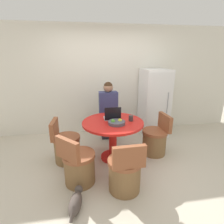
# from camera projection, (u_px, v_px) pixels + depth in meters

# --- Properties ---
(ground_plane) EXTENTS (12.00, 12.00, 0.00)m
(ground_plane) POSITION_uv_depth(u_px,v_px,m) (114.00, 166.00, 3.13)
(ground_plane) COLOR beige
(wall_back) EXTENTS (7.00, 0.06, 2.60)m
(wall_back) POSITION_uv_depth(u_px,v_px,m) (103.00, 81.00, 4.32)
(wall_back) COLOR silver
(wall_back) RESTS_ON ground_plane
(refrigerator) EXTENTS (0.60, 0.72, 1.60)m
(refrigerator) POSITION_uv_depth(u_px,v_px,m) (154.00, 103.00, 4.27)
(refrigerator) COLOR white
(refrigerator) RESTS_ON ground_plane
(dining_table) EXTENTS (1.11, 1.11, 0.75)m
(dining_table) POSITION_uv_depth(u_px,v_px,m) (113.00, 131.00, 3.22)
(dining_table) COLOR red
(dining_table) RESTS_ON ground_plane
(chair_right_side) EXTENTS (0.49, 0.49, 0.81)m
(chair_right_side) POSITION_uv_depth(u_px,v_px,m) (155.00, 140.00, 3.48)
(chair_right_side) COLOR brown
(chair_right_side) RESTS_ON ground_plane
(chair_near_camera) EXTENTS (0.49, 0.49, 0.81)m
(chair_near_camera) POSITION_uv_depth(u_px,v_px,m) (125.00, 173.00, 2.50)
(chair_near_camera) COLOR brown
(chair_near_camera) RESTS_ON ground_plane
(chair_near_left_corner) EXTENTS (0.56, 0.56, 0.81)m
(chair_near_left_corner) POSITION_uv_depth(u_px,v_px,m) (79.00, 166.00, 2.65)
(chair_near_left_corner) COLOR brown
(chair_near_left_corner) RESTS_ON ground_plane
(chair_left_side) EXTENTS (0.49, 0.49, 0.81)m
(chair_left_side) POSITION_uv_depth(u_px,v_px,m) (66.00, 147.00, 3.22)
(chair_left_side) COLOR brown
(chair_left_side) RESTS_ON ground_plane
(person_seated) EXTENTS (0.40, 0.37, 1.37)m
(person_seated) POSITION_uv_depth(u_px,v_px,m) (108.00, 109.00, 3.90)
(person_seated) COLOR #2D2D38
(person_seated) RESTS_ON ground_plane
(laptop) EXTENTS (0.30, 0.25, 0.25)m
(laptop) POSITION_uv_depth(u_px,v_px,m) (112.00, 117.00, 3.26)
(laptop) COLOR #B7B7BC
(laptop) RESTS_ON dining_table
(fruit_bowl) EXTENTS (0.30, 0.30, 0.10)m
(fruit_bowl) POSITION_uv_depth(u_px,v_px,m) (117.00, 122.00, 3.03)
(fruit_bowl) COLOR #4C4C56
(fruit_bowl) RESTS_ON dining_table
(coffee_cup) EXTENTS (0.08, 0.08, 0.10)m
(coffee_cup) POSITION_uv_depth(u_px,v_px,m) (131.00, 118.00, 3.18)
(coffee_cup) COLOR #383333
(coffee_cup) RESTS_ON dining_table
(cat) EXTENTS (0.22, 0.52, 0.19)m
(cat) POSITION_uv_depth(u_px,v_px,m) (76.00, 202.00, 2.23)
(cat) COLOR #473D38
(cat) RESTS_ON ground_plane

